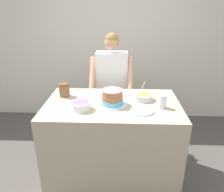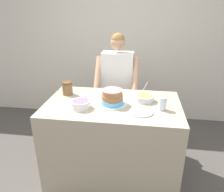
# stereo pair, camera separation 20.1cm
# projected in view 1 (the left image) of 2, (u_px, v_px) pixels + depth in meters

# --- Properties ---
(wall_back) EXTENTS (10.00, 0.05, 2.60)m
(wall_back) POSITION_uv_depth(u_px,v_px,m) (116.00, 44.00, 3.60)
(wall_back) COLOR beige
(wall_back) RESTS_ON ground_plane
(counter) EXTENTS (1.41, 0.84, 0.94)m
(counter) POSITION_uv_depth(u_px,v_px,m) (112.00, 141.00, 2.47)
(counter) COLOR tan
(counter) RESTS_ON ground_plane
(person_baker) EXTENTS (0.56, 0.45, 1.57)m
(person_baker) POSITION_uv_depth(u_px,v_px,m) (112.00, 81.00, 2.97)
(person_baker) COLOR #2D2D38
(person_baker) RESTS_ON ground_plane
(cake) EXTENTS (0.31, 0.31, 0.16)m
(cake) POSITION_uv_depth(u_px,v_px,m) (112.00, 98.00, 2.23)
(cake) COLOR silver
(cake) RESTS_ON counter
(frosting_bowl_yellow) EXTENTS (0.19, 0.19, 0.19)m
(frosting_bowl_yellow) POSITION_uv_depth(u_px,v_px,m) (143.00, 97.00, 2.35)
(frosting_bowl_yellow) COLOR silver
(frosting_bowl_yellow) RESTS_ON counter
(frosting_bowl_purple) EXTENTS (0.19, 0.19, 0.15)m
(frosting_bowl_purple) POSITION_uv_depth(u_px,v_px,m) (81.00, 105.00, 2.13)
(frosting_bowl_purple) COLOR white
(frosting_bowl_purple) RESTS_ON counter
(drinking_glass) EXTENTS (0.08, 0.08, 0.13)m
(drinking_glass) POSITION_uv_depth(u_px,v_px,m) (162.00, 102.00, 2.16)
(drinking_glass) COLOR silver
(drinking_glass) RESTS_ON counter
(ceramic_plate) EXTENTS (0.23, 0.23, 0.01)m
(ceramic_plate) POSITION_uv_depth(u_px,v_px,m) (143.00, 110.00, 2.11)
(ceramic_plate) COLOR silver
(ceramic_plate) RESTS_ON counter
(stoneware_jar) EXTENTS (0.11, 0.11, 0.15)m
(stoneware_jar) POSITION_uv_depth(u_px,v_px,m) (64.00, 90.00, 2.43)
(stoneware_jar) COLOR brown
(stoneware_jar) RESTS_ON counter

